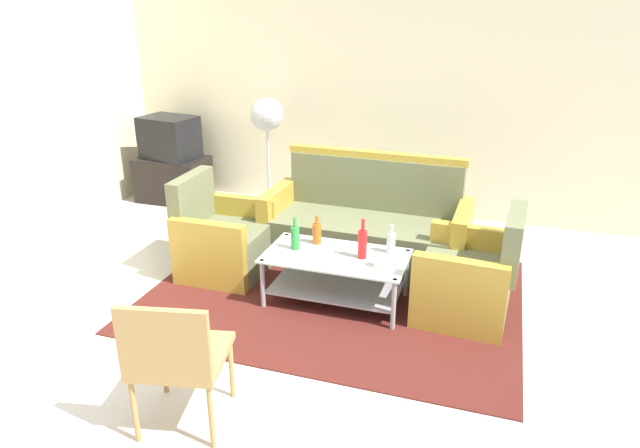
{
  "coord_description": "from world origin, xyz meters",
  "views": [
    {
      "loc": [
        1.05,
        -3.0,
        2.24
      ],
      "look_at": [
        -0.19,
        0.8,
        0.65
      ],
      "focal_mm": 31.75,
      "sensor_mm": 36.0,
      "label": 1
    }
  ],
  "objects_px": {
    "pedestal_fan": "(267,121)",
    "bottle_green": "(295,237)",
    "armchair_left": "(223,241)",
    "tv_stand": "(174,179)",
    "armchair_right": "(469,280)",
    "bottle_red": "(362,243)",
    "couch": "(366,229)",
    "bottle_orange": "(317,233)",
    "coffee_table": "(336,271)",
    "cup": "(379,261)",
    "wicker_chair": "(175,354)",
    "television": "(170,138)",
    "bottle_clear": "(391,242)"
  },
  "relations": [
    {
      "from": "armchair_left",
      "to": "bottle_green",
      "type": "height_order",
      "value": "armchair_left"
    },
    {
      "from": "couch",
      "to": "armchair_left",
      "type": "bearing_deg",
      "value": 28.25
    },
    {
      "from": "armchair_right",
      "to": "armchair_left",
      "type": "bearing_deg",
      "value": 91.16
    },
    {
      "from": "couch",
      "to": "bottle_red",
      "type": "distance_m",
      "value": 0.83
    },
    {
      "from": "cup",
      "to": "tv_stand",
      "type": "xyz_separation_m",
      "value": [
        -2.89,
        1.85,
        -0.2
      ]
    },
    {
      "from": "bottle_green",
      "to": "coffee_table",
      "type": "bearing_deg",
      "value": -2.22
    },
    {
      "from": "couch",
      "to": "armchair_right",
      "type": "height_order",
      "value": "couch"
    },
    {
      "from": "bottle_red",
      "to": "pedestal_fan",
      "type": "xyz_separation_m",
      "value": [
        -1.53,
        1.79,
        0.48
      ]
    },
    {
      "from": "armchair_right",
      "to": "tv_stand",
      "type": "relative_size",
      "value": 1.06
    },
    {
      "from": "cup",
      "to": "bottle_green",
      "type": "bearing_deg",
      "value": 171.09
    },
    {
      "from": "bottle_orange",
      "to": "pedestal_fan",
      "type": "height_order",
      "value": "pedestal_fan"
    },
    {
      "from": "couch",
      "to": "tv_stand",
      "type": "xyz_separation_m",
      "value": [
        -2.58,
        0.95,
        -0.06
      ]
    },
    {
      "from": "bottle_clear",
      "to": "television",
      "type": "distance_m",
      "value": 3.33
    },
    {
      "from": "armchair_left",
      "to": "bottle_green",
      "type": "relative_size",
      "value": 3.21
    },
    {
      "from": "cup",
      "to": "couch",
      "type": "bearing_deg",
      "value": 109.33
    },
    {
      "from": "armchair_left",
      "to": "cup",
      "type": "xyz_separation_m",
      "value": [
        1.45,
        -0.33,
        0.17
      ]
    },
    {
      "from": "armchair_left",
      "to": "tv_stand",
      "type": "xyz_separation_m",
      "value": [
        -1.44,
        1.53,
        -0.03
      ]
    },
    {
      "from": "armchair_right",
      "to": "bottle_green",
      "type": "bearing_deg",
      "value": 99.03
    },
    {
      "from": "tv_stand",
      "to": "pedestal_fan",
      "type": "xyz_separation_m",
      "value": [
        1.21,
        0.05,
        0.75
      ]
    },
    {
      "from": "cup",
      "to": "wicker_chair",
      "type": "relative_size",
      "value": 0.12
    },
    {
      "from": "bottle_orange",
      "to": "wicker_chair",
      "type": "xyz_separation_m",
      "value": [
        -0.19,
        -1.8,
        -0.01
      ]
    },
    {
      "from": "armchair_right",
      "to": "cup",
      "type": "relative_size",
      "value": 8.5
    },
    {
      "from": "armchair_left",
      "to": "television",
      "type": "distance_m",
      "value": 2.15
    },
    {
      "from": "armchair_right",
      "to": "wicker_chair",
      "type": "bearing_deg",
      "value": 145.19
    },
    {
      "from": "couch",
      "to": "wicker_chair",
      "type": "height_order",
      "value": "couch"
    },
    {
      "from": "bottle_clear",
      "to": "cup",
      "type": "relative_size",
      "value": 2.31
    },
    {
      "from": "bottle_red",
      "to": "television",
      "type": "relative_size",
      "value": 0.47
    },
    {
      "from": "tv_stand",
      "to": "armchair_left",
      "type": "bearing_deg",
      "value": -46.7
    },
    {
      "from": "armchair_right",
      "to": "bottle_red",
      "type": "height_order",
      "value": "armchair_right"
    },
    {
      "from": "pedestal_fan",
      "to": "wicker_chair",
      "type": "relative_size",
      "value": 1.51
    },
    {
      "from": "coffee_table",
      "to": "bottle_red",
      "type": "height_order",
      "value": "bottle_red"
    },
    {
      "from": "wicker_chair",
      "to": "pedestal_fan",
      "type": "bearing_deg",
      "value": 93.08
    },
    {
      "from": "bottle_green",
      "to": "cup",
      "type": "bearing_deg",
      "value": -8.91
    },
    {
      "from": "couch",
      "to": "bottle_orange",
      "type": "bearing_deg",
      "value": 69.48
    },
    {
      "from": "bottle_green",
      "to": "tv_stand",
      "type": "height_order",
      "value": "bottle_green"
    },
    {
      "from": "armchair_left",
      "to": "armchair_right",
      "type": "xyz_separation_m",
      "value": [
        2.1,
        -0.09,
        0.0
      ]
    },
    {
      "from": "bottle_red",
      "to": "tv_stand",
      "type": "height_order",
      "value": "bottle_red"
    },
    {
      "from": "bottle_orange",
      "to": "bottle_green",
      "type": "distance_m",
      "value": 0.2
    },
    {
      "from": "armchair_right",
      "to": "bottle_orange",
      "type": "xyz_separation_m",
      "value": [
        -1.21,
        0.03,
        0.21
      ]
    },
    {
      "from": "pedestal_fan",
      "to": "tv_stand",
      "type": "bearing_deg",
      "value": -177.62
    },
    {
      "from": "bottle_red",
      "to": "bottle_orange",
      "type": "bearing_deg",
      "value": 159.61
    },
    {
      "from": "television",
      "to": "armchair_left",
      "type": "bearing_deg",
      "value": 143.23
    },
    {
      "from": "couch",
      "to": "bottle_red",
      "type": "xyz_separation_m",
      "value": [
        0.16,
        -0.79,
        0.21
      ]
    },
    {
      "from": "pedestal_fan",
      "to": "bottle_green",
      "type": "bearing_deg",
      "value": -61.19
    },
    {
      "from": "armchair_right",
      "to": "pedestal_fan",
      "type": "distance_m",
      "value": 2.95
    },
    {
      "from": "bottle_clear",
      "to": "wicker_chair",
      "type": "xyz_separation_m",
      "value": [
        -0.79,
        -1.81,
        -0.0
      ]
    },
    {
      "from": "television",
      "to": "pedestal_fan",
      "type": "height_order",
      "value": "pedestal_fan"
    },
    {
      "from": "bottle_orange",
      "to": "television",
      "type": "relative_size",
      "value": 0.36
    },
    {
      "from": "coffee_table",
      "to": "bottle_red",
      "type": "xyz_separation_m",
      "value": [
        0.2,
        0.02,
        0.26
      ]
    },
    {
      "from": "armchair_right",
      "to": "coffee_table",
      "type": "distance_m",
      "value": 1.01
    }
  ]
}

